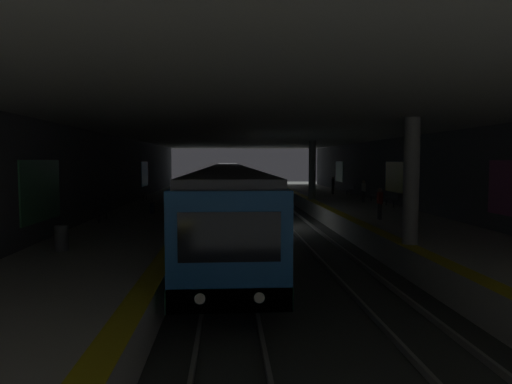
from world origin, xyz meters
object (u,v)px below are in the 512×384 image
Objects in this scene: person_walking_mid at (380,202)px; backpack_on_floor at (173,208)px; metro_train at (228,184)px; person_standing_far at (364,190)px; bench_left_far at (350,189)px; trash_bin at (62,238)px; pillar_far at (312,170)px; bench_left_mid at (375,195)px; pillar_near at (411,181)px; person_waiting_near at (333,185)px; suitcase_rolling at (152,208)px; bench_right_mid at (143,194)px; bench_left_near at (391,198)px; bench_right_near at (101,211)px.

person_walking_mid reaches higher than backpack_on_floor.
metro_train reaches higher than person_standing_far.
trash_bin is (-23.84, 16.33, -0.10)m from bench_left_far.
pillar_far is 2.68× the size of bench_left_mid.
pillar_near is 2.68× the size of bench_left_far.
person_waiting_near is at bearing -31.17° from trash_bin.
person_waiting_near is 0.99× the size of person_standing_far.
person_walking_mid is (-16.51, 2.96, 0.35)m from bench_left_far.
metro_train is 37.91× the size of person_standing_far.
suitcase_rolling is (-13.14, 15.07, -0.21)m from bench_left_far.
pillar_far is 6.28m from bench_left_far.
pillar_near is 7.14m from person_walking_mid.
bench_left_far is at bearing 0.00° from bench_left_mid.
trash_bin is at bearing -177.79° from bench_right_mid.
bench_right_mid is 8.01m from backpack_on_floor.
person_waiting_near is (11.12, 1.29, 0.32)m from bench_left_near.
person_waiting_near reaches higher than bench_left_near.
person_standing_far is at bearing -12.20° from person_walking_mid.
bench_left_mid is 1.08× the size of person_waiting_near.
pillar_far is 13.01m from bench_right_mid.
suitcase_rolling is 10.78m from trash_bin.
pillar_near is 2.68× the size of bench_right_mid.
bench_left_near is 1.00× the size of bench_right_mid.
metro_train is 18.15m from bench_right_near.
pillar_near is at bearing -118.71° from bench_right_near.
metro_train is 150.97× the size of backpack_on_floor.
pillar_far is 2.68× the size of bench_right_mid.
metro_train is at bearing 86.52° from bench_left_far.
suitcase_rolling is at bearing 101.42° from bench_left_near.
pillar_far reaches higher than bench_right_mid.
person_waiting_near is at bearing 9.28° from bench_left_mid.
person_walking_mid reaches higher than bench_left_mid.
bench_left_mid is at bearing -43.93° from trash_bin.
pillar_near reaches higher than bench_left_far.
suitcase_rolling is (-8.35, -2.00, -0.21)m from bench_right_mid.
metro_train reaches higher than suitcase_rolling.
person_walking_mid is 4.06× the size of backpack_on_floor.
trash_bin is (-24.87, 15.04, -0.42)m from person_waiting_near.
pillar_near reaches higher than person_standing_far.
bench_left_far is 1.00× the size of bench_right_near.
metro_train is at bearing 52.67° from pillar_far.
person_standing_far is 22.96m from trash_bin.
pillar_far is at bearing 36.04° from bench_left_near.
trash_bin is at bearing 118.70° from person_walking_mid.
person_standing_far reaches higher than suitcase_rolling.
person_waiting_near is 18.32m from backpack_on_floor.
bench_right_mid is at bearing 82.68° from person_standing_far.
pillar_far is 2.89× the size of person_waiting_near.
backpack_on_floor is at bearing -48.67° from suitcase_rolling.
bench_left_near is 1.83× the size of suitcase_rolling.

